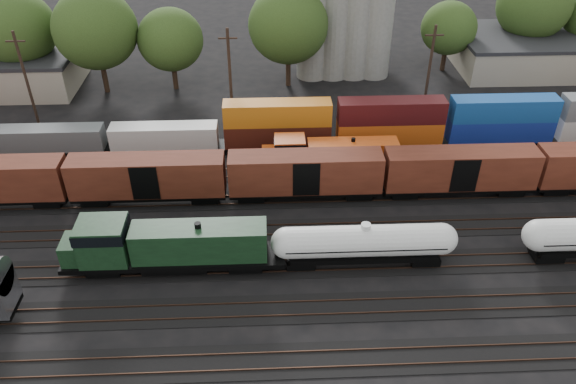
{
  "coord_description": "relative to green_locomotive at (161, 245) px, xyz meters",
  "views": [
    {
      "loc": [
        -7.73,
        -41.12,
        33.04
      ],
      "look_at": [
        -5.91,
        2.0,
        3.0
      ],
      "focal_mm": 35.0,
      "sensor_mm": 36.0,
      "label": 1
    }
  ],
  "objects": [
    {
      "name": "ground",
      "position": [
        16.82,
        5.0,
        -2.79
      ],
      "size": [
        600.0,
        600.0,
        0.0
      ],
      "primitive_type": "plane",
      "color": "black"
    },
    {
      "name": "tracks",
      "position": [
        16.82,
        5.0,
        -2.75
      ],
      "size": [
        180.0,
        33.2,
        0.2
      ],
      "color": "black",
      "rests_on": "ground"
    },
    {
      "name": "green_locomotive",
      "position": [
        0.0,
        0.0,
        0.0
      ],
      "size": [
        18.61,
        3.28,
        4.93
      ],
      "color": "black",
      "rests_on": "ground"
    },
    {
      "name": "tank_car_a",
      "position": [
        17.07,
        0.0,
        -0.31
      ],
      "size": [
        15.85,
        2.84,
        4.15
      ],
      "color": "white",
      "rests_on": "ground"
    },
    {
      "name": "orange_locomotive",
      "position": [
        15.41,
        15.0,
        -0.5
      ],
      "size": [
        15.94,
        2.66,
        3.98
      ],
      "color": "black",
      "rests_on": "ground"
    },
    {
      "name": "boxcar_string",
      "position": [
        28.14,
        10.0,
        0.33
      ],
      "size": [
        169.0,
        2.9,
        4.2
      ],
      "color": "black",
      "rests_on": "ground"
    },
    {
      "name": "container_wall",
      "position": [
        27.75,
        20.0,
        0.13
      ],
      "size": [
        181.85,
        2.6,
        5.8
      ],
      "color": "black",
      "rests_on": "ground"
    },
    {
      "name": "industrial_sheds",
      "position": [
        23.45,
        40.25,
        -0.23
      ],
      "size": [
        119.38,
        17.26,
        5.1
      ],
      "color": "#9E937F",
      "rests_on": "ground"
    },
    {
      "name": "tree_band",
      "position": [
        12.02,
        41.92,
        5.39
      ],
      "size": [
        171.0,
        23.86,
        14.39
      ],
      "color": "black",
      "rests_on": "ground"
    },
    {
      "name": "utility_poles",
      "position": [
        16.82,
        27.0,
        3.42
      ],
      "size": [
        122.2,
        0.36,
        12.0
      ],
      "color": "black",
      "rests_on": "ground"
    }
  ]
}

